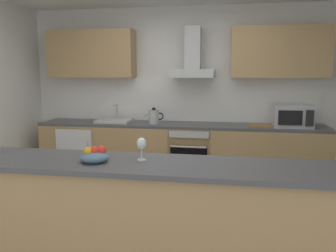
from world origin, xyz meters
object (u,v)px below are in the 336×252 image
object	(u,v)px
sink	(115,120)
range_hood	(193,62)
refrigerator	(82,152)
chopping_board	(261,126)
microwave	(293,116)
fruit_bowl	(95,156)
oven	(191,154)
wine_glass	(141,145)
kettle	(154,116)

from	to	relation	value
sink	range_hood	distance (m)	1.44
refrigerator	sink	distance (m)	0.73
refrigerator	sink	bearing A→B (deg)	1.50
range_hood	chopping_board	bearing A→B (deg)	-9.00
microwave	fruit_bowl	xyz separation A→B (m)	(-1.85, -2.41, -0.05)
oven	fruit_bowl	distance (m)	2.54
fruit_bowl	chopping_board	bearing A→B (deg)	59.12
oven	range_hood	world-z (taller)	range_hood
microwave	range_hood	bearing A→B (deg)	173.48
wine_glass	fruit_bowl	size ratio (longest dim) A/B	0.81
kettle	fruit_bowl	bearing A→B (deg)	-88.58
sink	chopping_board	size ratio (longest dim) A/B	1.47
oven	kettle	world-z (taller)	kettle
oven	sink	bearing A→B (deg)	179.45
refrigerator	chopping_board	distance (m)	2.68
oven	refrigerator	size ratio (longest dim) A/B	0.94
fruit_bowl	range_hood	bearing A→B (deg)	79.47
sink	microwave	bearing A→B (deg)	-0.88
sink	kettle	bearing A→B (deg)	-4.20
microwave	kettle	distance (m)	1.91
range_hood	fruit_bowl	xyz separation A→B (m)	(-0.48, -2.57, -0.79)
microwave	range_hood	world-z (taller)	range_hood
refrigerator	kettle	xyz separation A→B (m)	(1.13, -0.03, 0.58)
wine_glass	chopping_board	distance (m)	2.56
wine_glass	microwave	bearing A→B (deg)	56.65
fruit_bowl	chopping_board	world-z (taller)	fruit_bowl
range_hood	wine_glass	distance (m)	2.56
refrigerator	wine_glass	distance (m)	2.86
fruit_bowl	oven	bearing A→B (deg)	78.93
refrigerator	range_hood	bearing A→B (deg)	4.53
kettle	range_hood	size ratio (longest dim) A/B	0.40
fruit_bowl	chopping_board	size ratio (longest dim) A/B	0.65
oven	fruit_bowl	size ratio (longest dim) A/B	3.64
wine_glass	kettle	bearing A→B (deg)	99.90
wine_glass	fruit_bowl	bearing A→B (deg)	-161.85
refrigerator	chopping_board	bearing A→B (deg)	-0.46
kettle	range_hood	bearing A→B (deg)	16.92
fruit_bowl	chopping_board	xyz separation A→B (m)	(1.44, 2.41, -0.09)
microwave	kettle	size ratio (longest dim) A/B	1.73
fruit_bowl	wine_glass	bearing A→B (deg)	18.15
range_hood	chopping_board	xyz separation A→B (m)	(0.97, -0.15, -0.88)
kettle	wine_glass	xyz separation A→B (m)	(0.40, -2.29, 0.07)
range_hood	fruit_bowl	size ratio (longest dim) A/B	3.27
microwave	wine_glass	xyz separation A→B (m)	(-1.51, -2.30, 0.03)
microwave	sink	size ratio (longest dim) A/B	1.00
sink	kettle	distance (m)	0.62
range_hood	fruit_bowl	world-z (taller)	range_hood
refrigerator	microwave	bearing A→B (deg)	-0.47
kettle	wine_glass	size ratio (longest dim) A/B	1.62
microwave	fruit_bowl	world-z (taller)	microwave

